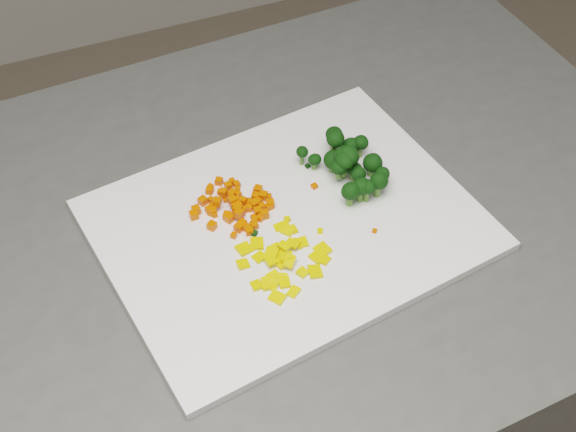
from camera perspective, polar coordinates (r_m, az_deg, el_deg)
name	(u,v)px	position (r m, az deg, el deg)	size (l,w,h in m)	color
counter_block	(282,394)	(1.36, -0.44, -12.54)	(1.03, 0.72, 0.90)	#484846
cutting_board	(288,225)	(0.97, 0.00, -0.63)	(0.44, 0.34, 0.01)	white
carrot_pile	(231,201)	(0.97, -4.06, 1.06)	(0.10, 0.10, 0.03)	#EA4502
pepper_pile	(284,255)	(0.92, -0.27, -2.82)	(0.11, 0.11, 0.02)	yellow
broccoli_pile	(344,159)	(1.00, 4.01, 4.09)	(0.12, 0.12, 0.05)	black
carrot_cube_0	(254,204)	(0.98, -2.41, 0.85)	(0.01, 0.01, 0.01)	#EA4502
carrot_cube_1	(203,201)	(0.99, -6.07, 1.07)	(0.01, 0.01, 0.01)	#EA4502
carrot_cube_2	(210,210)	(0.98, -5.59, 0.45)	(0.01, 0.01, 0.01)	#EA4502
carrot_cube_3	(249,208)	(0.97, -2.79, 0.56)	(0.01, 0.01, 0.01)	#EA4502
carrot_cube_4	(220,192)	(1.00, -4.84, 1.71)	(0.01, 0.01, 0.01)	#EA4502
carrot_cube_5	(211,200)	(0.99, -5.50, 1.16)	(0.01, 0.01, 0.01)	#EA4502
carrot_cube_6	(219,181)	(1.01, -4.93, 2.48)	(0.01, 0.01, 0.01)	#EA4502
carrot_cube_7	(226,194)	(0.99, -4.46, 1.56)	(0.01, 0.01, 0.01)	#EA4502
carrot_cube_8	(231,217)	(0.97, -4.11, -0.09)	(0.01, 0.01, 0.01)	#EA4502
carrot_cube_9	(210,210)	(0.97, -5.56, 0.40)	(0.01, 0.01, 0.01)	#EA4502
carrot_cube_10	(194,215)	(0.97, -6.71, 0.07)	(0.01, 0.01, 0.01)	#EA4502
carrot_cube_11	(232,181)	(1.01, -4.01, 2.48)	(0.01, 0.01, 0.01)	#EA4502
carrot_cube_12	(234,235)	(0.95, -3.88, -1.39)	(0.01, 0.01, 0.01)	#EA4502
carrot_cube_13	(269,207)	(0.98, -1.37, 0.66)	(0.01, 0.01, 0.01)	#EA4502
carrot_cube_14	(258,211)	(0.97, -2.16, 0.32)	(0.01, 0.01, 0.01)	#EA4502
carrot_cube_15	(262,207)	(0.98, -1.84, 0.68)	(0.01, 0.01, 0.01)	#EA4502
carrot_cube_16	(231,195)	(0.98, -4.09, 1.48)	(0.01, 0.01, 0.01)	#EA4502
carrot_cube_17	(241,218)	(0.96, -3.39, -0.15)	(0.01, 0.01, 0.01)	#EA4502
carrot_cube_18	(260,218)	(0.96, -1.98, -0.14)	(0.01, 0.01, 0.01)	#EA4502
carrot_cube_19	(196,210)	(0.98, -6.56, 0.42)	(0.01, 0.01, 0.01)	#EA4502
carrot_cube_20	(263,196)	(0.99, -1.77, 1.44)	(0.01, 0.01, 0.01)	#EA4502
carrot_cube_21	(209,191)	(1.00, -5.63, 1.80)	(0.01, 0.01, 0.01)	#EA4502
carrot_cube_22	(212,206)	(0.98, -5.41, 0.69)	(0.01, 0.01, 0.01)	#EA4502
carrot_cube_23	(229,218)	(0.96, -4.20, -0.16)	(0.01, 0.01, 0.01)	#EA4502
carrot_cube_24	(242,211)	(0.97, -3.30, 0.39)	(0.01, 0.01, 0.01)	#EA4502
carrot_cube_25	(238,189)	(1.00, -3.59, 1.92)	(0.01, 0.01, 0.01)	#EA4502
carrot_cube_26	(221,193)	(1.00, -4.81, 1.67)	(0.01, 0.01, 0.01)	#EA4502
carrot_cube_27	(212,226)	(0.96, -5.43, -0.70)	(0.01, 0.01, 0.01)	#EA4502
carrot_cube_28	(249,231)	(0.95, -2.77, -1.09)	(0.01, 0.01, 0.01)	#EA4502
carrot_cube_29	(212,211)	(0.97, -5.39, 0.34)	(0.01, 0.01, 0.01)	#EA4502
carrot_cube_30	(233,193)	(0.99, -3.93, 1.65)	(0.01, 0.01, 0.01)	#EA4502
carrot_cube_31	(264,214)	(0.97, -1.69, 0.12)	(0.01, 0.01, 0.01)	#EA4502
carrot_cube_32	(221,181)	(1.01, -4.82, 2.49)	(0.01, 0.01, 0.01)	#EA4502
carrot_cube_33	(236,206)	(0.97, -3.73, 0.71)	(0.01, 0.01, 0.01)	#EA4502
carrot_cube_34	(249,203)	(0.98, -2.78, 0.95)	(0.01, 0.01, 0.01)	#EA4502
carrot_cube_35	(217,202)	(0.97, -5.05, 1.02)	(0.01, 0.01, 0.01)	#EA4502
carrot_cube_36	(215,214)	(0.97, -5.25, 0.11)	(0.01, 0.01, 0.01)	#EA4502
carrot_cube_37	(243,201)	(0.97, -3.21, 1.11)	(0.01, 0.01, 0.01)	#EA4502
carrot_cube_38	(237,201)	(0.98, -3.67, 1.08)	(0.01, 0.01, 0.01)	#EA4502
carrot_cube_39	(257,191)	(0.99, -2.25, 1.81)	(0.01, 0.01, 0.01)	#EA4502
carrot_cube_40	(227,216)	(0.97, -4.35, 0.03)	(0.01, 0.01, 0.01)	#EA4502
carrot_cube_41	(242,224)	(0.96, -3.27, -0.55)	(0.01, 0.01, 0.01)	#EA4502
carrot_cube_42	(238,209)	(0.96, -3.61, 0.47)	(0.01, 0.01, 0.01)	#EA4502
carrot_cube_43	(225,200)	(0.99, -4.48, 1.17)	(0.01, 0.01, 0.01)	#EA4502
carrot_cube_44	(232,216)	(0.97, -4.03, 0.00)	(0.01, 0.01, 0.01)	#EA4502
carrot_cube_45	(237,214)	(0.97, -3.63, 0.17)	(0.01, 0.01, 0.01)	#EA4502
carrot_cube_46	(247,227)	(0.95, -2.93, -0.82)	(0.01, 0.01, 0.01)	#EA4502
carrot_cube_47	(223,192)	(0.98, -4.64, 1.69)	(0.01, 0.01, 0.01)	#EA4502
carrot_cube_48	(239,228)	(0.95, -3.51, -0.83)	(0.01, 0.01, 0.01)	#EA4502
carrot_cube_49	(211,190)	(1.00, -5.50, 1.82)	(0.01, 0.01, 0.01)	#EA4502
carrot_cube_50	(238,194)	(0.99, -3.56, 1.55)	(0.01, 0.01, 0.01)	#EA4502
carrot_cube_51	(239,214)	(0.96, -3.51, 0.17)	(0.01, 0.01, 0.01)	#EA4502
carrot_cube_52	(254,217)	(0.97, -2.46, -0.10)	(0.01, 0.01, 0.01)	#EA4502
carrot_cube_53	(253,224)	(0.96, -2.52, -0.56)	(0.01, 0.01, 0.01)	#EA4502
carrot_cube_54	(255,226)	(0.96, -2.39, -0.69)	(0.01, 0.01, 0.01)	#EA4502
carrot_cube_55	(228,186)	(1.00, -4.27, 2.15)	(0.01, 0.01, 0.01)	#EA4502
carrot_cube_56	(255,196)	(0.99, -2.34, 1.40)	(0.01, 0.01, 0.01)	#EA4502
carrot_cube_57	(258,190)	(0.99, -2.15, 1.88)	(0.01, 0.01, 0.01)	#EA4502
carrot_cube_58	(270,204)	(0.98, -1.27, 0.88)	(0.01, 0.01, 0.01)	#EA4502
carrot_cube_59	(232,198)	(0.98, -4.03, 1.30)	(0.01, 0.01, 0.01)	#EA4502
carrot_cube_60	(233,201)	(0.97, -3.96, 1.09)	(0.01, 0.01, 0.01)	#EA4502
carrot_cube_61	(211,212)	(0.97, -5.50, 0.28)	(0.01, 0.01, 0.01)	#EA4502
carrot_cube_62	(255,221)	(0.96, -2.40, -0.36)	(0.01, 0.01, 0.01)	#EA4502
carrot_cube_63	(210,187)	(1.00, -5.54, 2.08)	(0.01, 0.01, 0.01)	#EA4502
carrot_cube_64	(237,185)	(1.00, -3.67, 2.25)	(0.01, 0.01, 0.01)	#EA4502
carrot_cube_65	(238,205)	(0.97, -3.56, 0.76)	(0.01, 0.01, 0.01)	#EA4502
carrot_cube_66	(258,202)	(0.98, -2.17, 1.02)	(0.01, 0.01, 0.01)	#EA4502
pepper_chunk_0	(283,278)	(0.91, -0.38, -4.46)	(0.01, 0.01, 0.00)	yellow
pepper_chunk_1	(277,297)	(0.89, -0.78, -5.82)	(0.01, 0.02, 0.00)	yellow
pepper_chunk_2	(293,243)	(0.93, 0.33, -1.95)	(0.02, 0.01, 0.00)	yellow
pepper_chunk_3	(284,282)	(0.90, -0.26, -4.75)	(0.01, 0.01, 0.00)	yellow
pepper_chunk_4	(284,246)	(0.93, -0.26, -2.16)	(0.01, 0.01, 0.00)	yellow
pepper_chunk_5	(317,258)	(0.93, 2.06, -2.97)	(0.01, 0.02, 0.00)	yellow
pepper_chunk_6	(276,259)	(0.92, -0.87, -3.04)	(0.01, 0.01, 0.00)	yellow
pepper_chunk_7	(271,261)	(0.92, -1.21, -3.23)	(0.01, 0.01, 0.00)	yellow
pepper_chunk_8	(243,264)	(0.92, -3.23, -3.42)	(0.01, 0.01, 0.00)	yellow
pepper_chunk_9	(244,249)	(0.93, -3.13, -2.34)	(0.02, 0.02, 0.00)	yellow
pepper_chunk_10	(277,297)	(0.89, -0.77, -5.81)	(0.01, 0.01, 0.00)	yellow
pepper_chunk_11	(294,292)	(0.90, 0.40, -5.41)	(0.01, 0.01, 0.00)	yellow
pepper_chunk_12	(287,231)	(0.95, -0.06, -1.04)	(0.01, 0.01, 0.00)	yellow
pepper_chunk_13	(273,284)	(0.90, -1.06, -4.89)	(0.02, 0.01, 0.00)	yellow
pepper_chunk_14	(302,242)	(0.94, 1.02, -1.88)	(0.01, 0.01, 0.00)	yellow
pepper_chunk_15	(278,249)	(0.93, -0.73, -2.34)	(0.02, 0.01, 0.00)	yellow
pepper_chunk_16	(282,226)	(0.96, -0.46, -0.72)	(0.02, 0.01, 0.00)	yellow
pepper_chunk_17	(257,243)	(0.94, -2.23, -1.96)	(0.02, 0.02, 0.00)	yellow
pepper_chunk_18	(269,282)	(0.90, -1.33, -4.75)	(0.02, 0.01, 0.00)	yellow
pepper_chunk_19	(268,285)	(0.90, -1.46, -4.94)	(0.01, 0.01, 0.00)	yellow
pepper_chunk_20	(286,257)	(0.92, -0.11, -2.91)	(0.01, 0.01, 0.00)	yellow
pepper_chunk_21	(259,257)	(0.93, -2.05, -2.93)	(0.01, 0.01, 0.00)	yellow
pepper_chunk_22	(324,260)	(0.92, 2.58, -3.12)	(0.01, 0.01, 0.00)	yellow
pepper_chunk_23	(284,262)	(0.92, -0.31, -3.32)	(0.02, 0.01, 0.00)	yellow
pepper_chunk_24	(256,285)	(0.90, -2.26, -4.93)	(0.01, 0.01, 0.00)	yellow
pepper_chunk_25	(276,251)	(0.93, -0.88, -2.49)	(0.01, 0.01, 0.00)	yellow
pepper_chunk_26	(290,261)	(0.91, 0.11, -3.25)	(0.02, 0.01, 0.00)	yellow
pepper_chunk_27	(271,253)	(0.92, -1.21, -2.68)	(0.02, 0.01, 0.00)	yellow
pepper_chunk_28	(323,250)	(0.93, 2.47, -2.40)	(0.02, 0.02, 0.00)	yellow
pepper_chunk_29	(298,244)	(0.94, 0.69, -1.98)	(0.01, 0.01, 0.00)	yellow
pepper_chunk_30	(273,276)	(0.91, -1.06, -4.30)	(0.01, 0.01, 0.00)	yellow
pepper_chunk_31	(291,230)	(0.95, 0.25, -0.98)	(0.01, 0.01, 0.00)	yellow
pepper_chunk_32	(315,271)	(0.91, 1.94, -3.96)	(0.02, 0.01, 0.00)	yellow
pepper_chunk_33	(303,272)	(0.91, 1.04, -4.03)	(0.01, 0.01, 0.00)	yellow
broccoli_floret_0	(339,170)	(0.99, 3.61, 3.28)	(0.03, 0.03, 0.03)	black
broccoli_floret_1	(333,162)	(1.02, 3.19, 3.82)	(0.03, 0.03, 0.03)	black
broccoli_floret_2	(354,172)	(1.01, 4.69, 3.12)	(0.03, 0.03, 0.03)	black
broccoli_floret_3	(344,169)	(1.00, 3.98, 3.39)	(0.02, 0.02, 0.02)	black
broccoli_floret_4	(343,157)	(1.00, 3.95, 4.24)	(0.02, 0.02, 0.03)	black
broccoli_floret_5	(358,178)	(1.00, 4.99, 2.72)	(0.03, 0.03, 0.03)	black
broccoli_floret_6	(333,140)	(1.04, 3.24, 5.45)	(0.03, 0.03, 0.04)	black
broccoli_floret_7	(349,161)	(1.00, 4.36, 3.94)	(0.03, 0.03, 0.03)	black
broccoli_floret_8	(334,143)	(1.02, 3.32, 5.20)	(0.03, 0.03, 0.03)	black
broccoli_floret_9	(302,156)	(1.02, 0.98, 4.27)	(0.02, 0.02, 0.03)	black
broccoli_floret_10	(342,160)	(1.00, 3.83, 3.98)	(0.03, 0.03, 0.03)	black
broccoli_floret_11	(350,195)	(0.97, 4.42, 1.51)	(0.03, 0.03, 0.03)	black
broccoli_floret_12	(347,158)	(1.00, 4.24, 4.14)	(0.03, 0.03, 0.03)	black
broccoli_floret_13	(343,164)	(1.00, 3.92, 3.71)	(0.03, 0.03, 0.03)	black
broccoli_floret_14	(367,192)	(0.98, 5.62, 1.74)	(0.03, 0.03, 0.03)	black
broccoli_floret_15	(382,177)	(1.00, 6.67, 2.74)	(0.03, 0.03, 0.03)	black
broccoli_floret_16	(314,162)	(1.02, 1.88, 3.85)	(0.02, 0.02, 0.02)	black
broccoli_floret_17	(343,169)	(1.01, 3.91, 3.35)	(0.03, 0.03, 0.03)	black
broccoli_floret_18	(350,149)	(1.04, 4.42, 4.80)	(0.03, 0.03, 0.03)	black
broccoli_floret_19	(360,147)	(1.04, 5.15, 4.90)	(0.03, 0.03, 0.03)	black
broccoli_floret_20	(378,186)	(0.99, 6.41, 2.17)	(0.03, 0.03, 0.03)	black
broccoli_floret_21	(372,166)	(1.01, 5.97, 3.57)	(0.04, 0.04, 0.03)	black
broccoli_floret_22	(342,160)	(1.00, 3.83, 4.03)	(0.03, 0.03, 0.02)	black
broccoli_floret_23	(344,165)	(0.99, 3.98, 3.65)	(0.03, 0.03, 0.03)	black
broccoli_floret_24	(360,191)	(0.98, 5.16, 1.81)	(0.03, 0.03, 0.03)	black
stray_bit_0	(259,211)	(0.97, -2.06, 0.37)	(0.01, 0.01, 0.00)	#EA4502
stray_bit_1	(375,231)	(0.96, 6.18, -1.06)	(0.01, 0.01, 0.00)	#EA4502
stray_bit_2	(248,201)	(0.99, -2.84, 1.09)	(0.01, 0.01, 0.00)	black
stray_bit_3	(320,231)	(0.95, 2.29, -1.07)	(0.01, 0.01, 0.00)	yellow
stray_bit_4	(245,265)	(0.92, -3.07, -3.47)	(0.01, 0.01, 0.00)	yellow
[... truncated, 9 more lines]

